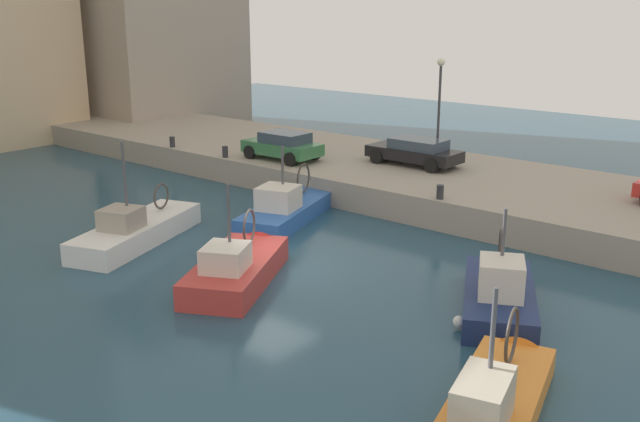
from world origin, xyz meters
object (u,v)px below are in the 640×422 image
fishing_boat_orange (496,408)px  fishing_boat_white (143,237)px  mooring_bollard_north (172,142)px  mooring_bollard_south (440,192)px  parked_car_black (415,151)px  fishing_boat_red (240,275)px  quay_streetlamp (440,93)px  fishing_boat_navy (498,301)px  mooring_bollard_mid (225,152)px  parked_car_green (283,145)px  fishing_boat_blue (291,214)px

fishing_boat_orange → fishing_boat_white: bearing=81.1°
mooring_bollard_north → mooring_bollard_south: bearing=-90.0°
fishing_boat_orange → parked_car_black: (15.05, 11.70, 1.71)m
fishing_boat_red → quay_streetlamp: quay_streetlamp is taller
fishing_boat_navy → quay_streetlamp: quay_streetlamp is taller
fishing_boat_orange → fishing_boat_red: bearing=78.6°
fishing_boat_navy → fishing_boat_white: size_ratio=0.84×
fishing_boat_white → mooring_bollard_mid: size_ratio=12.84×
fishing_boat_red → mooring_bollard_north: (8.61, 13.86, 1.37)m
parked_car_black → quay_streetlamp: (1.20, -0.45, 2.60)m
fishing_boat_white → fishing_boat_red: fishing_boat_white is taller
fishing_boat_red → parked_car_green: (10.08, 7.39, 1.78)m
fishing_boat_blue → quay_streetlamp: quay_streetlamp is taller
fishing_boat_navy → mooring_bollard_north: (5.32, 21.14, 1.33)m
fishing_boat_orange → fishing_boat_blue: bearing=58.4°
parked_car_black → fishing_boat_navy: bearing=-136.9°
parked_car_black → mooring_bollard_north: (-4.45, 12.02, -0.38)m
parked_car_green → quay_streetlamp: 7.75m
mooring_bollard_mid → mooring_bollard_north: bearing=90.0°
mooring_bollard_mid → fishing_boat_white: bearing=-152.5°
fishing_boat_white → parked_car_black: 13.30m
fishing_boat_red → mooring_bollard_south: size_ratio=11.00×
fishing_boat_orange → mooring_bollard_north: bearing=65.9°
fishing_boat_orange → fishing_boat_red: fishing_boat_red is taller
fishing_boat_orange → quay_streetlamp: 20.23m
parked_car_green → mooring_bollard_mid: parked_car_green is taller
fishing_boat_red → parked_car_green: fishing_boat_red is taller
quay_streetlamp → fishing_boat_navy: bearing=-141.7°
fishing_boat_navy → mooring_bollard_south: (5.32, 5.14, 1.33)m
parked_car_black → mooring_bollard_north: parked_car_black is taller
fishing_boat_white → mooring_bollard_south: size_ratio=12.84×
fishing_boat_navy → mooring_bollard_mid: fishing_boat_navy is taller
fishing_boat_orange → quay_streetlamp: bearing=34.7°
fishing_boat_navy → fishing_boat_blue: (2.79, 10.57, -0.01)m
fishing_boat_red → mooring_bollard_mid: size_ratio=11.00×
mooring_bollard_mid → quay_streetlamp: (5.65, -8.48, 2.98)m
fishing_boat_blue → quay_streetlamp: bearing=-13.1°
fishing_boat_navy → fishing_boat_red: (-3.30, 7.28, -0.04)m
fishing_boat_blue → fishing_boat_white: fishing_boat_white is taller
parked_car_green → mooring_bollard_north: parked_car_green is taller
mooring_bollard_south → quay_streetlamp: size_ratio=0.11×
fishing_boat_red → mooring_bollard_north: fishing_boat_red is taller
mooring_bollard_mid → mooring_bollard_north: same height
parked_car_black → mooring_bollard_mid: (-4.45, 8.02, -0.38)m
fishing_boat_red → mooring_bollard_north: bearing=58.2°
fishing_boat_orange → fishing_boat_navy: bearing=26.0°
fishing_boat_blue → quay_streetlamp: 9.44m
fishing_boat_navy → fishing_boat_blue: bearing=75.2°
parked_car_green → fishing_boat_blue: bearing=-134.3°
parked_car_black → mooring_bollard_mid: bearing=119.0°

